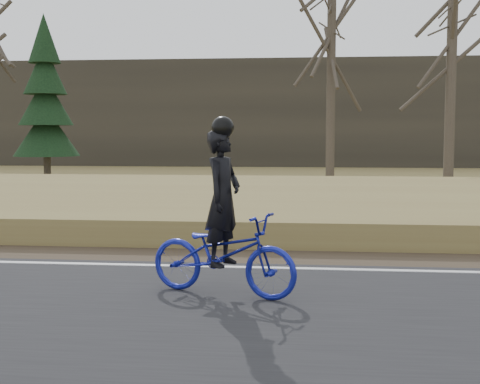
# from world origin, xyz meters

# --- Properties ---
(embankment) EXTENTS (120.00, 5.00, 0.44)m
(embankment) POSITION_xyz_m (0.00, 4.20, 0.22)
(embankment) COLOR olive
(embankment) RESTS_ON ground
(ballast) EXTENTS (120.00, 3.00, 0.45)m
(ballast) POSITION_xyz_m (0.00, 8.00, 0.23)
(ballast) COLOR slate
(ballast) RESTS_ON ground
(railroad) EXTENTS (120.00, 2.40, 0.29)m
(railroad) POSITION_xyz_m (0.00, 8.00, 0.53)
(railroad) COLOR black
(railroad) RESTS_ON ballast
(treeline_backdrop) EXTENTS (120.00, 4.00, 6.00)m
(treeline_backdrop) POSITION_xyz_m (0.00, 30.00, 3.00)
(treeline_backdrop) COLOR #383328
(treeline_backdrop) RESTS_ON ground
(cyclist) EXTENTS (1.95, 1.20, 2.08)m
(cyclist) POSITION_xyz_m (4.95, -1.38, 0.71)
(cyclist) COLOR #151C93
(cyclist) RESTS_ON road
(bare_tree_center) EXTENTS (0.36, 0.36, 9.43)m
(bare_tree_center) POSITION_xyz_m (6.72, 17.88, 4.71)
(bare_tree_center) COLOR #4E4539
(bare_tree_center) RESTS_ON ground
(bare_tree_right) EXTENTS (0.36, 0.36, 8.14)m
(bare_tree_right) POSITION_xyz_m (10.82, 15.28, 4.07)
(bare_tree_right) COLOR #4E4539
(bare_tree_right) RESTS_ON ground
(conifer) EXTENTS (2.60, 2.60, 6.60)m
(conifer) POSITION_xyz_m (-4.52, 16.67, 3.12)
(conifer) COLOR #4E4539
(conifer) RESTS_ON ground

